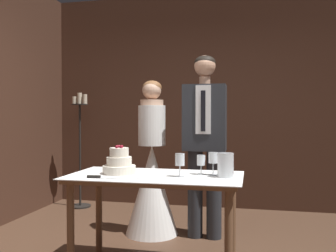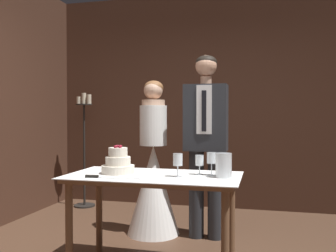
{
  "view_description": "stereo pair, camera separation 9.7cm",
  "coord_description": "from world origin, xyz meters",
  "px_view_note": "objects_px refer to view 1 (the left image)",
  "views": [
    {
      "loc": [
        0.61,
        -2.57,
        1.21
      ],
      "look_at": [
        -0.11,
        0.69,
        1.13
      ],
      "focal_mm": 40.0,
      "sensor_mm": 36.0,
      "label": 1
    },
    {
      "loc": [
        0.71,
        -2.54,
        1.21
      ],
      "look_at": [
        -0.11,
        0.69,
        1.13
      ],
      "focal_mm": 40.0,
      "sensor_mm": 36.0,
      "label": 2
    }
  ],
  "objects_px": {
    "tiered_cake": "(119,164)",
    "wine_glass_far": "(213,159)",
    "candle_stand": "(80,150)",
    "cake_knife": "(104,177)",
    "wine_glass_near": "(201,161)",
    "cake_table": "(155,188)",
    "hurricane_candle": "(226,166)",
    "groom": "(205,135)",
    "bride": "(152,178)",
    "wine_glass_middle": "(180,161)"
  },
  "relations": [
    {
      "from": "hurricane_candle",
      "to": "groom",
      "type": "height_order",
      "value": "groom"
    },
    {
      "from": "tiered_cake",
      "to": "wine_glass_near",
      "type": "height_order",
      "value": "tiered_cake"
    },
    {
      "from": "cake_knife",
      "to": "wine_glass_far",
      "type": "xyz_separation_m",
      "value": [
        0.76,
        0.33,
        0.12
      ]
    },
    {
      "from": "bride",
      "to": "candle_stand",
      "type": "xyz_separation_m",
      "value": [
        -1.24,
        0.91,
        0.19
      ]
    },
    {
      "from": "wine_glass_middle",
      "to": "candle_stand",
      "type": "distance_m",
      "value": 2.55
    },
    {
      "from": "groom",
      "to": "wine_glass_near",
      "type": "bearing_deg",
      "value": -85.04
    },
    {
      "from": "cake_table",
      "to": "wine_glass_far",
      "type": "distance_m",
      "value": 0.5
    },
    {
      "from": "wine_glass_far",
      "to": "hurricane_candle",
      "type": "distance_m",
      "value": 0.14
    },
    {
      "from": "tiered_cake",
      "to": "wine_glass_far",
      "type": "distance_m",
      "value": 0.74
    },
    {
      "from": "cake_knife",
      "to": "bride",
      "type": "height_order",
      "value": "bride"
    },
    {
      "from": "wine_glass_far",
      "to": "hurricane_candle",
      "type": "xyz_separation_m",
      "value": [
        0.1,
        -0.09,
        -0.04
      ]
    },
    {
      "from": "cake_table",
      "to": "hurricane_candle",
      "type": "bearing_deg",
      "value": 0.7
    },
    {
      "from": "cake_knife",
      "to": "wine_glass_near",
      "type": "distance_m",
      "value": 0.76
    },
    {
      "from": "bride",
      "to": "wine_glass_far",
      "type": "bearing_deg",
      "value": -49.3
    },
    {
      "from": "wine_glass_far",
      "to": "bride",
      "type": "relative_size",
      "value": 0.11
    },
    {
      "from": "tiered_cake",
      "to": "wine_glass_far",
      "type": "relative_size",
      "value": 1.48
    },
    {
      "from": "wine_glass_middle",
      "to": "tiered_cake",
      "type": "bearing_deg",
      "value": 174.73
    },
    {
      "from": "wine_glass_near",
      "to": "bride",
      "type": "relative_size",
      "value": 0.1
    },
    {
      "from": "wine_glass_far",
      "to": "hurricane_candle",
      "type": "relative_size",
      "value": 0.97
    },
    {
      "from": "wine_glass_near",
      "to": "candle_stand",
      "type": "bearing_deg",
      "value": 137.02
    },
    {
      "from": "wine_glass_middle",
      "to": "cake_table",
      "type": "bearing_deg",
      "value": 168.06
    },
    {
      "from": "wine_glass_near",
      "to": "wine_glass_far",
      "type": "relative_size",
      "value": 0.86
    },
    {
      "from": "cake_knife",
      "to": "groom",
      "type": "bearing_deg",
      "value": 58.4
    },
    {
      "from": "wine_glass_middle",
      "to": "candle_stand",
      "type": "xyz_separation_m",
      "value": [
        -1.72,
        1.88,
        -0.11
      ]
    },
    {
      "from": "wine_glass_middle",
      "to": "cake_knife",
      "type": "bearing_deg",
      "value": -160.03
    },
    {
      "from": "tiered_cake",
      "to": "wine_glass_far",
      "type": "xyz_separation_m",
      "value": [
        0.73,
        0.09,
        0.04
      ]
    },
    {
      "from": "cake_table",
      "to": "wine_glass_near",
      "type": "xyz_separation_m",
      "value": [
        0.34,
        0.1,
        0.2
      ]
    },
    {
      "from": "cake_table",
      "to": "tiered_cake",
      "type": "xyz_separation_m",
      "value": [
        -0.3,
        0.0,
        0.18
      ]
    },
    {
      "from": "wine_glass_near",
      "to": "wine_glass_middle",
      "type": "bearing_deg",
      "value": -134.18
    },
    {
      "from": "tiered_cake",
      "to": "cake_knife",
      "type": "relative_size",
      "value": 0.62
    },
    {
      "from": "tiered_cake",
      "to": "wine_glass_middle",
      "type": "bearing_deg",
      "value": -5.27
    },
    {
      "from": "groom",
      "to": "cake_table",
      "type": "bearing_deg",
      "value": -106.53
    },
    {
      "from": "wine_glass_middle",
      "to": "bride",
      "type": "bearing_deg",
      "value": 116.3
    },
    {
      "from": "tiered_cake",
      "to": "hurricane_candle",
      "type": "xyz_separation_m",
      "value": [
        0.83,
        0.0,
        0.01
      ]
    },
    {
      "from": "cake_table",
      "to": "wine_glass_far",
      "type": "height_order",
      "value": "wine_glass_far"
    },
    {
      "from": "tiered_cake",
      "to": "candle_stand",
      "type": "relative_size",
      "value": 0.17
    },
    {
      "from": "wine_glass_far",
      "to": "hurricane_candle",
      "type": "height_order",
      "value": "hurricane_candle"
    },
    {
      "from": "cake_knife",
      "to": "groom",
      "type": "relative_size",
      "value": 0.23
    },
    {
      "from": "hurricane_candle",
      "to": "wine_glass_far",
      "type": "bearing_deg",
      "value": 139.68
    },
    {
      "from": "wine_glass_near",
      "to": "groom",
      "type": "relative_size",
      "value": 0.08
    },
    {
      "from": "cake_knife",
      "to": "wine_glass_near",
      "type": "height_order",
      "value": "wine_glass_near"
    },
    {
      "from": "cake_knife",
      "to": "wine_glass_near",
      "type": "bearing_deg",
      "value": 22.53
    },
    {
      "from": "hurricane_candle",
      "to": "bride",
      "type": "xyz_separation_m",
      "value": [
        -0.81,
        0.91,
        -0.27
      ]
    },
    {
      "from": "cake_table",
      "to": "tiered_cake",
      "type": "bearing_deg",
      "value": 179.4
    },
    {
      "from": "wine_glass_near",
      "to": "groom",
      "type": "bearing_deg",
      "value": 94.96
    },
    {
      "from": "bride",
      "to": "cake_knife",
      "type": "bearing_deg",
      "value": -92.63
    },
    {
      "from": "tiered_cake",
      "to": "wine_glass_far",
      "type": "bearing_deg",
      "value": 6.92
    },
    {
      "from": "wine_glass_middle",
      "to": "bride",
      "type": "height_order",
      "value": "bride"
    },
    {
      "from": "groom",
      "to": "hurricane_candle",
      "type": "bearing_deg",
      "value": -73.7
    },
    {
      "from": "wine_glass_near",
      "to": "cake_table",
      "type": "bearing_deg",
      "value": -163.48
    }
  ]
}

